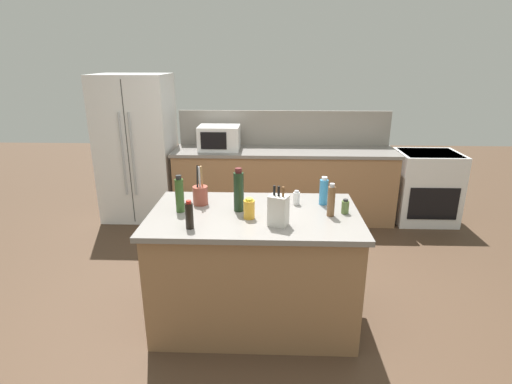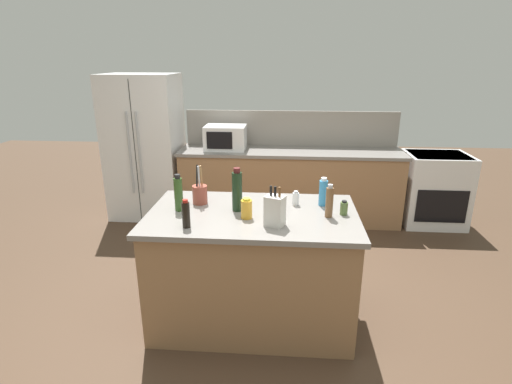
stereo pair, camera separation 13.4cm
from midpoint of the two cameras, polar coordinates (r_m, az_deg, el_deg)
name	(u,v)px [view 2 (the right image)]	position (r m, az deg, el deg)	size (l,w,h in m)	color
ground_plane	(253,317)	(3.51, 0.68, -17.39)	(14.00, 14.00, 0.00)	#473323
back_counter_run	(290,185)	(5.28, 5.55, 0.99)	(2.86, 0.66, 0.94)	#936B47
wall_backsplash	(291,128)	(5.43, 5.74, 9.05)	(2.82, 0.03, 0.46)	gray
kitchen_island	(253,267)	(3.26, 0.71, -10.66)	(1.61, 0.96, 0.94)	#936B47
refrigerator	(145,147)	(5.51, -14.89, 6.22)	(0.92, 0.75, 1.88)	white
range_oven	(434,189)	(5.64, 24.70, 0.41)	(0.76, 0.65, 0.92)	white
microwave	(225,138)	(5.18, -3.65, 7.77)	(0.52, 0.39, 0.30)	white
knife_block	(275,211)	(2.79, 4.08, -2.67)	(0.16, 0.14, 0.29)	beige
utensil_crock	(200,194)	(3.25, -6.86, -0.26)	(0.12, 0.12, 0.32)	brown
pepper_grinder	(329,202)	(3.00, 11.70, -1.39)	(0.06, 0.06, 0.25)	brown
dish_soap_bottle	(323,192)	(3.23, 10.75, -0.06)	(0.07, 0.07, 0.23)	#3384BC
honey_jar	(247,209)	(2.93, -0.05, -2.42)	(0.08, 0.08, 0.16)	gold
spice_jar_oregano	(344,208)	(3.09, 13.67, -2.26)	(0.06, 0.06, 0.11)	#567038
soy_sauce_bottle	(186,214)	(2.80, -8.63, -3.17)	(0.06, 0.06, 0.20)	black
olive_oil_bottle	(178,194)	(3.10, -9.81, -0.25)	(0.07, 0.07, 0.29)	#2D4C1E
salt_shaker	(296,198)	(3.22, 6.88, -0.93)	(0.05, 0.05, 0.12)	silver
wine_bottle	(237,191)	(3.05, -1.46, 0.17)	(0.08, 0.08, 0.34)	black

